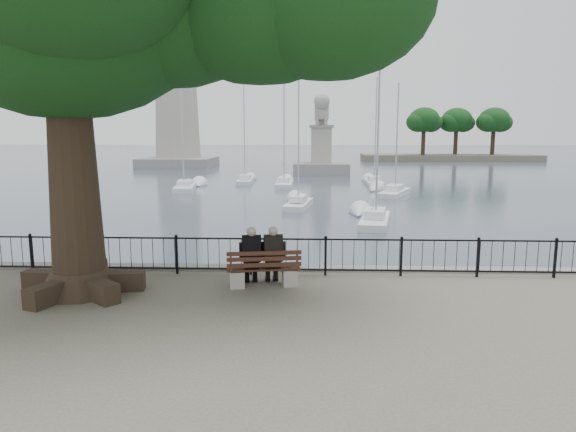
{
  "coord_description": "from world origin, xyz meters",
  "views": [
    {
      "loc": [
        0.53,
        -10.82,
        3.76
      ],
      "look_at": [
        0.0,
        2.5,
        1.6
      ],
      "focal_mm": 32.0,
      "sensor_mm": 36.0,
      "label": 1
    }
  ],
  "objects_px": {
    "person_right": "(273,258)",
    "person_left": "(251,258)",
    "lighthouse": "(176,74)",
    "lion_monument": "(321,154)",
    "bench": "(264,273)"
  },
  "relations": [
    {
      "from": "person_left",
      "to": "lion_monument",
      "type": "distance_m",
      "value": 48.53
    },
    {
      "from": "bench",
      "to": "person_right",
      "type": "distance_m",
      "value": 0.45
    },
    {
      "from": "person_right",
      "to": "lighthouse",
      "type": "relative_size",
      "value": 0.05
    },
    {
      "from": "bench",
      "to": "person_left",
      "type": "bearing_deg",
      "value": 169.59
    },
    {
      "from": "person_right",
      "to": "lion_monument",
      "type": "height_order",
      "value": "lion_monument"
    },
    {
      "from": "person_left",
      "to": "lighthouse",
      "type": "distance_m",
      "value": 63.87
    },
    {
      "from": "person_left",
      "to": "lion_monument",
      "type": "height_order",
      "value": "lion_monument"
    },
    {
      "from": "bench",
      "to": "lighthouse",
      "type": "relative_size",
      "value": 0.06
    },
    {
      "from": "lighthouse",
      "to": "lion_monument",
      "type": "xyz_separation_m",
      "value": [
        20.0,
        -12.08,
        -10.46
      ]
    },
    {
      "from": "lion_monument",
      "to": "person_left",
      "type": "bearing_deg",
      "value": -93.39
    },
    {
      "from": "person_left",
      "to": "lighthouse",
      "type": "height_order",
      "value": "lighthouse"
    },
    {
      "from": "person_right",
      "to": "person_left",
      "type": "bearing_deg",
      "value": -170.87
    },
    {
      "from": "bench",
      "to": "person_left",
      "type": "height_order",
      "value": "person_left"
    },
    {
      "from": "person_right",
      "to": "lion_monument",
      "type": "relative_size",
      "value": 0.16
    },
    {
      "from": "bench",
      "to": "person_right",
      "type": "xyz_separation_m",
      "value": [
        0.22,
        0.14,
        0.36
      ]
    }
  ]
}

